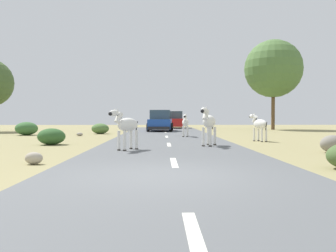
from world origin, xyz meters
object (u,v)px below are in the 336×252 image
object	(u,v)px
zebra_0	(185,123)
car_0	(160,121)
zebra_4	(259,124)
bush_0	(51,137)
bush_1	(26,129)
zebra_2	(209,122)
rock_3	(80,134)
car_1	(175,120)
tree_1	(273,69)
zebra_1	(126,125)
rock_0	(333,144)
bush_2	(100,129)
rock_1	(34,158)

from	to	relation	value
zebra_0	car_0	world-z (taller)	car_0
zebra_0	zebra_4	xyz separation A→B (m)	(3.53, -3.43, -0.01)
zebra_4	bush_0	size ratio (longest dim) A/B	1.21
zebra_0	bush_1	bearing A→B (deg)	-8.47
zebra_2	rock_3	size ratio (longest dim) A/B	3.95
car_1	bush_0	size ratio (longest dim) A/B	3.61
zebra_0	tree_1	distance (m)	16.14
zebra_1	zebra_0	bearing A→B (deg)	-73.65
zebra_4	tree_1	world-z (taller)	tree_1
bush_1	car_1	bearing A→B (deg)	50.80
zebra_4	rock_0	size ratio (longest dim) A/B	1.67
car_1	bush_1	bearing A→B (deg)	-124.90
zebra_0	rock_3	distance (m)	7.05
bush_1	rock_0	xyz separation A→B (m)	(15.17, -11.89, -0.14)
zebra_4	car_1	xyz separation A→B (m)	(-3.59, 19.14, -0.02)
zebra_2	car_0	size ratio (longest dim) A/B	0.37
car_1	bush_1	world-z (taller)	car_1
zebra_2	bush_2	distance (m)	13.00
zebra_0	zebra_4	distance (m)	4.92
zebra_1	tree_1	bearing A→B (deg)	-85.61
bush_2	rock_3	distance (m)	2.89
zebra_4	bush_0	xyz separation A→B (m)	(-9.93, -1.93, -0.50)
car_1	tree_1	distance (m)	11.00
bush_0	rock_0	world-z (taller)	bush_0
bush_0	rock_1	world-z (taller)	bush_0
bush_1	bush_2	xyz separation A→B (m)	(4.68, 1.75, -0.07)
rock_1	tree_1	bearing A→B (deg)	59.95
zebra_0	bush_2	xyz separation A→B (m)	(-5.89, 4.57, -0.51)
car_0	bush_0	bearing A→B (deg)	73.69
bush_0	bush_2	xyz separation A→B (m)	(0.51, 9.93, 0.01)
zebra_0	bush_1	distance (m)	10.94
car_1	rock_3	xyz separation A→B (m)	(-6.71, -13.88, -0.74)
bush_0	bush_1	distance (m)	9.18
car_0	rock_1	xyz separation A→B (m)	(-3.36, -20.24, -0.68)
car_1	zebra_2	bearing A→B (deg)	-84.26
zebra_1	car_1	size ratio (longest dim) A/B	0.34
bush_0	zebra_0	bearing A→B (deg)	39.97
tree_1	bush_1	world-z (taller)	tree_1
zebra_0	zebra_2	size ratio (longest dim) A/B	0.89
car_1	bush_0	xyz separation A→B (m)	(-6.35, -21.07, -0.48)
tree_1	bush_0	xyz separation A→B (m)	(-15.59, -17.70, -5.40)
zebra_0	zebra_2	bearing A→B (deg)	100.82
zebra_0	tree_1	world-z (taller)	tree_1
car_0	rock_1	bearing A→B (deg)	83.99
zebra_0	tree_1	bearing A→B (deg)	-120.20
tree_1	bush_0	bearing A→B (deg)	-131.36
rock_3	bush_1	bearing A→B (deg)	165.34
tree_1	rock_0	bearing A→B (deg)	-102.08
car_1	zebra_1	bearing A→B (deg)	-92.02
rock_3	car_1	bearing A→B (deg)	64.20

